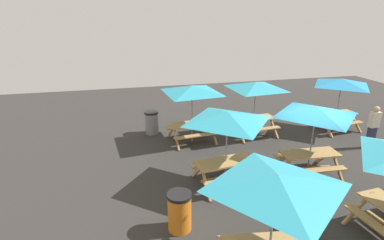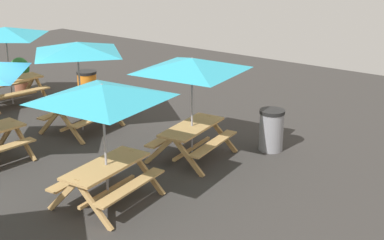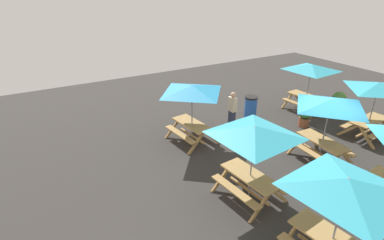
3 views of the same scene
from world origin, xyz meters
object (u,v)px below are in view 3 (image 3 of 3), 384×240
trash_bin_blue (251,107)px  person_standing (232,110)px  picnic_table_1 (192,93)px  picnic_table_3 (378,90)px  potted_plant_1 (338,102)px  picnic_table_5 (330,108)px  picnic_table_2 (345,191)px  potted_plant_0 (305,113)px  picnic_table_4 (311,71)px  picnic_table_7 (254,137)px

trash_bin_blue → person_standing: person_standing is taller
picnic_table_1 → picnic_table_3: same height
trash_bin_blue → potted_plant_1: (1.96, 3.56, 0.19)m
picnic_table_1 → picnic_table_5: same height
picnic_table_5 → person_standing: size_ratio=1.40×
picnic_table_5 → picnic_table_3: bearing=98.0°
picnic_table_2 → picnic_table_5: 4.58m
picnic_table_5 → trash_bin_blue: bearing=179.0°
potted_plant_0 → potted_plant_1: bearing=90.9°
picnic_table_4 → person_standing: (-0.11, -4.38, -1.10)m
picnic_table_1 → picnic_table_3: (3.22, 6.30, 0.00)m
picnic_table_4 → picnic_table_5: (3.40, -3.13, 0.00)m
picnic_table_1 → picnic_table_4: 6.34m
picnic_table_4 → person_standing: bearing=-95.5°
potted_plant_1 → picnic_table_7: bearing=-71.0°
picnic_table_5 → person_standing: picnic_table_5 is taller
picnic_table_2 → trash_bin_blue: (-7.17, 3.80, -1.49)m
picnic_table_4 → potted_plant_0: (1.22, -1.48, -1.35)m
picnic_table_2 → picnic_table_1: bearing=171.2°
picnic_table_5 → picnic_table_7: 3.51m
picnic_table_4 → picnic_table_7: (3.73, -6.62, 0.00)m
picnic_table_4 → picnic_table_1: bearing=-94.7°
picnic_table_5 → person_standing: bearing=-156.8°
picnic_table_3 → trash_bin_blue: size_ratio=2.38×
picnic_table_3 → person_standing: 5.54m
picnic_table_7 → potted_plant_1: picnic_table_7 is taller
picnic_table_1 → picnic_table_2: (6.46, -0.25, 0.00)m
person_standing → potted_plant_1: bearing=-103.6°
picnic_table_2 → potted_plant_0: (-5.17, 5.11, -1.35)m
picnic_table_1 → picnic_table_4: size_ratio=0.83×
picnic_table_1 → picnic_table_7: size_ratio=0.83×
picnic_table_3 → picnic_table_4: same height
picnic_table_1 → picnic_table_2: same height
potted_plant_1 → picnic_table_4: bearing=-147.2°
person_standing → trash_bin_blue: bearing=-66.7°
potted_plant_0 → picnic_table_4: bearing=129.6°
picnic_table_3 → person_standing: bearing=138.1°
trash_bin_blue → picnic_table_4: bearing=74.5°
picnic_table_7 → person_standing: 4.58m
picnic_table_1 → trash_bin_blue: size_ratio=2.38×
picnic_table_3 → picnic_table_4: bearing=84.3°
potted_plant_0 → picnic_table_7: bearing=-64.0°
picnic_table_4 → trash_bin_blue: picnic_table_4 is taller
picnic_table_3 → picnic_table_4: size_ratio=0.83×
potted_plant_0 → picnic_table_2: bearing=-44.7°
picnic_table_3 → potted_plant_1: 2.50m
potted_plant_1 → person_standing: 5.31m
picnic_table_3 → person_standing: (-3.27, -4.34, -1.10)m
trash_bin_blue → person_standing: size_ratio=0.59×
picnic_table_2 → picnic_table_3: 7.31m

